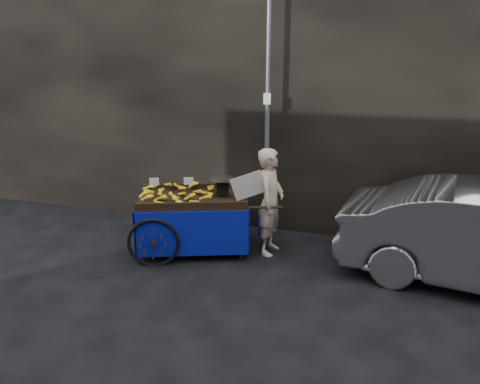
% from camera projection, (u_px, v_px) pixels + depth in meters
% --- Properties ---
extents(ground, '(80.00, 80.00, 0.00)m').
position_uv_depth(ground, '(227.00, 263.00, 7.26)').
color(ground, black).
rests_on(ground, ground).
extents(building_wall, '(13.50, 2.00, 5.00)m').
position_uv_depth(building_wall, '(289.00, 86.00, 8.77)').
color(building_wall, black).
rests_on(building_wall, ground).
extents(street_pole, '(0.12, 0.10, 4.00)m').
position_uv_depth(street_pole, '(267.00, 122.00, 7.76)').
color(street_pole, slate).
rests_on(street_pole, ground).
extents(banana_cart, '(2.59, 1.81, 1.29)m').
position_uv_depth(banana_cart, '(190.00, 203.00, 7.53)').
color(banana_cart, black).
rests_on(banana_cart, ground).
extents(vendor, '(0.81, 0.65, 1.72)m').
position_uv_depth(vendor, '(270.00, 202.00, 7.40)').
color(vendor, '#CCB198').
rests_on(vendor, ground).
extents(plastic_bag, '(0.26, 0.21, 0.23)m').
position_uv_depth(plastic_bag, '(231.00, 248.00, 7.52)').
color(plastic_bag, blue).
rests_on(plastic_bag, ground).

